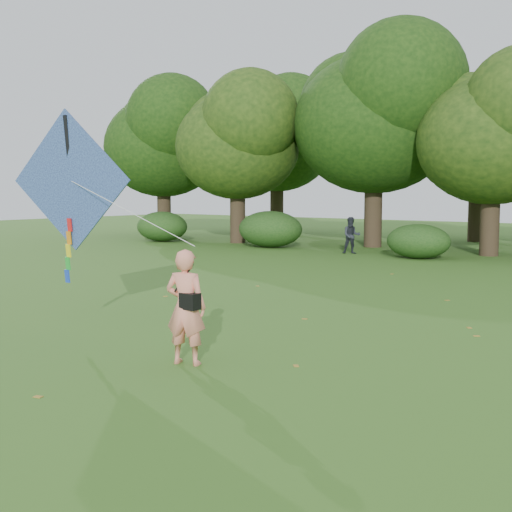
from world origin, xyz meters
The scene contains 7 objects.
ground centered at (0.00, 0.00, 0.00)m, with size 100.00×100.00×0.00m, color #265114.
man_kite_flyer centered at (-0.56, -0.63, 0.93)m, with size 0.68×0.44×1.86m, color #F28A72.
bystander_left centered at (-7.17, 17.22, 0.82)m, with size 0.79×0.62×1.63m, color #262932.
crossbody_bag centered at (-0.44, -0.66, 1.05)m, with size 0.43×0.20×0.72m.
flying_kite centered at (-4.11, -0.07, 2.94)m, with size 5.16×0.97×3.42m.
shrub_band centered at (-0.72, 17.60, 0.86)m, with size 39.15×3.22×1.88m.
fallen_leaves centered at (-0.28, 5.14, 0.01)m, with size 11.52×14.95×0.01m.
Camera 1 is at (6.36, -8.04, 2.77)m, focal length 45.00 mm.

